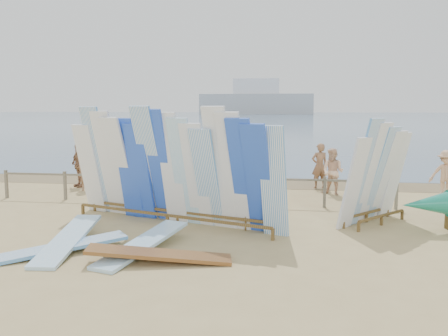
% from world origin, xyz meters
% --- Properties ---
extents(ground, '(160.00, 160.00, 0.00)m').
position_xyz_m(ground, '(0.00, 0.00, 0.00)').
color(ground, tan).
rests_on(ground, ground).
extents(ocean, '(320.00, 240.00, 0.02)m').
position_xyz_m(ocean, '(0.00, 128.00, 0.00)').
color(ocean, '#455F7C').
rests_on(ocean, ground).
extents(wet_sand_strip, '(40.00, 2.60, 0.01)m').
position_xyz_m(wet_sand_strip, '(0.00, 7.20, 0.00)').
color(wet_sand_strip, olive).
rests_on(wet_sand_strip, ground).
extents(distant_ship, '(45.00, 8.00, 14.00)m').
position_xyz_m(distant_ship, '(-12.00, 180.00, 5.31)').
color(distant_ship, '#999EA3').
rests_on(distant_ship, ocean).
extents(fence, '(12.08, 0.08, 0.90)m').
position_xyz_m(fence, '(0.00, 3.00, 0.63)').
color(fence, '#6F6854').
rests_on(fence, ground).
extents(main_surfboard_rack, '(5.83, 2.55, 2.94)m').
position_xyz_m(main_surfboard_rack, '(0.11, 0.47, 1.32)').
color(main_surfboard_rack, brown).
rests_on(main_surfboard_rack, ground).
extents(side_surfboard_rack, '(1.97, 2.11, 2.65)m').
position_xyz_m(side_surfboard_rack, '(5.10, 1.19, 1.19)').
color(side_surfboard_rack, brown).
rests_on(side_surfboard_rack, ground).
extents(vendor_table, '(1.07, 0.93, 1.19)m').
position_xyz_m(vendor_table, '(2.24, 0.45, 0.39)').
color(vendor_table, brown).
rests_on(vendor_table, ground).
extents(flat_board_c, '(2.75, 1.05, 0.32)m').
position_xyz_m(flat_board_c, '(0.63, -2.47, 0.00)').
color(flat_board_c, brown).
rests_on(flat_board_c, ground).
extents(flat_board_e, '(2.46, 2.12, 0.23)m').
position_xyz_m(flat_board_e, '(-1.52, -2.22, 0.00)').
color(flat_board_e, white).
rests_on(flat_board_e, ground).
extents(flat_board_a, '(0.80, 2.73, 0.40)m').
position_xyz_m(flat_board_a, '(-1.48, -1.89, 0.00)').
color(flat_board_a, '#91C6E9').
rests_on(flat_board_a, ground).
extents(flat_board_b, '(1.30, 2.74, 0.34)m').
position_xyz_m(flat_board_b, '(0.12, -1.87, 0.00)').
color(flat_board_b, '#91C6E9').
rests_on(flat_board_b, ground).
extents(beach_chair_left, '(0.65, 0.66, 0.86)m').
position_xyz_m(beach_chair_left, '(1.39, 4.09, 0.25)').
color(beach_chair_left, red).
rests_on(beach_chair_left, ground).
extents(beach_chair_right, '(0.68, 0.69, 0.85)m').
position_xyz_m(beach_chair_right, '(0.61, 4.28, 0.25)').
color(beach_chair_right, red).
rests_on(beach_chair_right, ground).
extents(stroller, '(0.55, 0.73, 0.95)m').
position_xyz_m(stroller, '(2.34, 3.51, 0.38)').
color(stroller, red).
rests_on(stroller, ground).
extents(beachgoer_5, '(1.44, 1.38, 1.63)m').
position_xyz_m(beachgoer_5, '(-0.40, 7.07, 0.81)').
color(beachgoer_5, beige).
rests_on(beachgoer_5, ground).
extents(beachgoer_8, '(0.83, 0.70, 1.55)m').
position_xyz_m(beachgoer_8, '(4.39, 5.09, 0.77)').
color(beachgoer_8, beige).
rests_on(beachgoer_8, ground).
extents(beachgoer_4, '(1.13, 0.97, 1.81)m').
position_xyz_m(beachgoer_4, '(-0.33, 4.28, 0.90)').
color(beachgoer_4, '#8C6042').
rests_on(beachgoer_4, ground).
extents(beachgoer_3, '(1.07, 0.44, 1.66)m').
position_xyz_m(beachgoer_3, '(-2.07, 6.00, 0.83)').
color(beachgoer_3, tan).
rests_on(beachgoer_3, ground).
extents(beachgoer_7, '(0.66, 0.48, 1.62)m').
position_xyz_m(beachgoer_7, '(4.02, 6.32, 0.81)').
color(beachgoer_7, '#8C6042').
rests_on(beachgoer_7, ground).
extents(beachgoer_extra_1, '(1.00, 0.89, 1.61)m').
position_xyz_m(beachgoer_extra_1, '(-4.63, 5.35, 0.80)').
color(beachgoer_extra_1, '#8C6042').
rests_on(beachgoer_extra_1, ground).
extents(beachgoer_1, '(0.66, 0.54, 1.59)m').
position_xyz_m(beachgoer_1, '(-4.04, 4.72, 0.80)').
color(beachgoer_1, '#8C6042').
rests_on(beachgoer_1, ground).
extents(beachgoer_extra_0, '(1.07, 0.61, 1.55)m').
position_xyz_m(beachgoer_extra_0, '(7.90, 4.95, 0.78)').
color(beachgoer_extra_0, tan).
rests_on(beachgoer_extra_0, ground).
extents(beachgoer_2, '(0.74, 0.81, 1.54)m').
position_xyz_m(beachgoer_2, '(-3.15, 4.76, 0.77)').
color(beachgoer_2, beige).
rests_on(beachgoer_2, ground).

